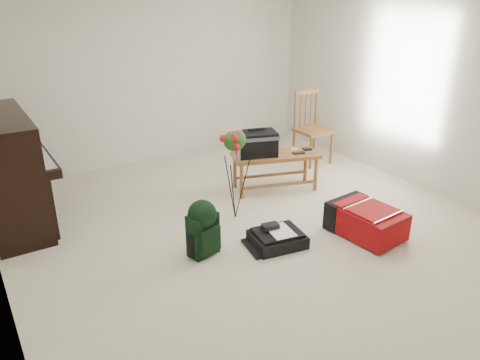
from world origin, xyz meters
TOP-DOWN VIEW (x-y plane):
  - floor at (0.00, 0.00)m, footprint 5.00×5.50m
  - wall_back at (0.00, 2.75)m, footprint 5.00×0.04m
  - wall_right at (2.50, 0.00)m, footprint 0.04×5.50m
  - piano at (-2.19, 1.60)m, footprint 0.71×1.50m
  - bench at (0.64, 0.82)m, footprint 1.18×0.76m
  - dining_chair at (1.88, 1.37)m, footprint 0.47×0.47m
  - red_suitcase at (0.92, -0.63)m, footprint 0.56×0.79m
  - black_duffel at (-0.01, -0.35)m, footprint 0.59×0.50m
  - green_backpack at (-0.73, -0.10)m, footprint 0.33×0.30m
  - flower_stand at (-0.05, 0.41)m, footprint 0.43×0.43m

SIDE VIEW (x-z plane):
  - floor at x=0.00m, z-range -0.01..0.01m
  - black_duffel at x=-0.01m, z-range -0.03..0.19m
  - red_suitcase at x=0.92m, z-range 0.01..0.33m
  - green_backpack at x=-0.73m, z-range 0.03..0.61m
  - dining_chair at x=1.88m, z-range -0.01..1.05m
  - flower_stand at x=-0.05m, z-range -0.01..1.07m
  - bench at x=0.64m, z-range 0.17..1.02m
  - piano at x=-2.19m, z-range -0.03..1.22m
  - wall_back at x=0.00m, z-range 0.00..2.50m
  - wall_right at x=2.50m, z-range 0.00..2.50m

